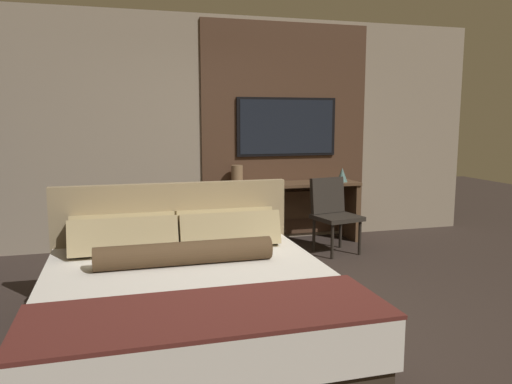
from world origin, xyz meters
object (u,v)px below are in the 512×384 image
Objects in this scene: bed at (189,299)px; desk_chair at (332,209)px; desk at (291,202)px; vase_tall at (237,174)px; tv at (287,127)px; vase_short at (342,175)px.

bed reaches higher than desk_chair.
desk is (1.65, 2.53, 0.20)m from bed.
vase_tall reaches higher than desk_chair.
bed is at bearing -123.11° from desk.
desk is at bearing 107.04° from desk_chair.
desk is at bearing -90.00° from tv.
bed reaches higher than vase_tall.
bed is at bearing -146.58° from desk_chair.
vase_short reaches higher than desk_chair.
desk is 1.28× the size of tv.
vase_short is (0.65, -0.11, 0.34)m from desk.
desk_chair reaches higher than desk.
vase_short is at bearing -24.74° from tv.
vase_tall is at bearing 69.59° from bed.
tv reaches higher than desk.
tv reaches higher than bed.
tv is (1.65, 2.73, 1.14)m from bed.
desk_chair is at bearing 45.02° from bed.
desk_chair is 1.24m from vase_tall.
vase_tall is 1.34m from vase_short.
bed is 2.44× the size of desk_chair.
vase_short is (1.33, -0.17, -0.03)m from vase_tall.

